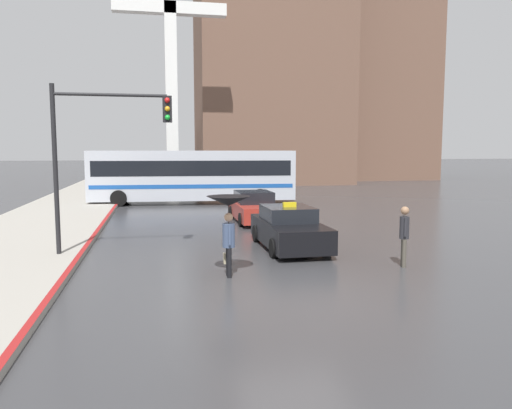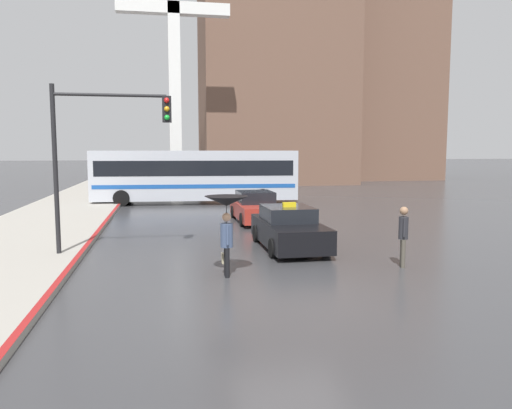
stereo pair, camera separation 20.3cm
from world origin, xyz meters
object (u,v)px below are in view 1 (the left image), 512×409
at_px(pedestrian_man, 404,232).
at_px(monument_cross, 171,48).
at_px(city_bus, 193,174).
at_px(traffic_light, 104,138).
at_px(sedan_red, 254,208).
at_px(pedestrian_with_umbrella, 228,211).
at_px(taxi, 289,229).

relative_size(pedestrian_man, monument_cross, 0.09).
height_order(city_bus, traffic_light, traffic_light).
relative_size(city_bus, monument_cross, 0.65).
bearing_deg(pedestrian_man, sedan_red, -146.34).
height_order(city_bus, pedestrian_man, city_bus).
xyz_separation_m(sedan_red, monument_cross, (-3.16, 17.06, 10.35)).
xyz_separation_m(sedan_red, city_bus, (-2.21, 8.41, 1.17)).
height_order(traffic_light, monument_cross, monument_cross).
bearing_deg(pedestrian_with_umbrella, monument_cross, 1.31).
xyz_separation_m(city_bus, monument_cross, (-0.94, 8.65, 9.19)).
height_order(sedan_red, monument_cross, monument_cross).
relative_size(taxi, city_bus, 0.35).
bearing_deg(taxi, pedestrian_man, 127.44).
height_order(pedestrian_with_umbrella, traffic_light, traffic_light).
bearing_deg(pedestrian_with_umbrella, city_bus, -1.10).
bearing_deg(pedestrian_with_umbrella, traffic_light, 46.75).
distance_m(pedestrian_with_umbrella, traffic_light, 4.98).
xyz_separation_m(pedestrian_man, traffic_light, (-8.38, 2.99, 2.67)).
distance_m(city_bus, pedestrian_man, 18.67).
bearing_deg(pedestrian_with_umbrella, pedestrian_man, -88.08).
bearing_deg(monument_cross, pedestrian_with_umbrella, -88.83).
relative_size(pedestrian_man, traffic_light, 0.33).
height_order(pedestrian_with_umbrella, monument_cross, monument_cross).
xyz_separation_m(taxi, traffic_light, (-5.88, -0.27, 3.02)).
relative_size(city_bus, pedestrian_man, 7.26).
distance_m(traffic_light, monument_cross, 24.98).
xyz_separation_m(pedestrian_with_umbrella, traffic_light, (-3.34, 3.15, 1.93)).
bearing_deg(sedan_red, traffic_light, 48.26).
bearing_deg(sedan_red, monument_cross, -79.52).
height_order(taxi, pedestrian_with_umbrella, pedestrian_with_umbrella).
distance_m(sedan_red, monument_cross, 20.21).
xyz_separation_m(pedestrian_man, monument_cross, (-5.59, 26.72, 9.99)).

